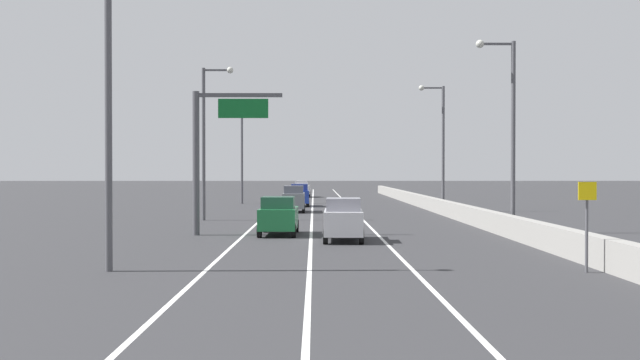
% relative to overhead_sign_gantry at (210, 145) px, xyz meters
% --- Properties ---
extents(ground_plane, '(320.00, 320.00, 0.00)m').
position_rel_overhead_sign_gantry_xyz_m(ground_plane, '(7.26, 33.66, -4.73)').
color(ground_plane, '#2D2D30').
extents(lane_stripe_left, '(0.16, 130.00, 0.00)m').
position_rel_overhead_sign_gantry_xyz_m(lane_stripe_left, '(1.76, 24.66, -4.73)').
color(lane_stripe_left, silver).
rests_on(lane_stripe_left, ground_plane).
extents(lane_stripe_center, '(0.16, 130.00, 0.00)m').
position_rel_overhead_sign_gantry_xyz_m(lane_stripe_center, '(5.26, 24.66, -4.73)').
color(lane_stripe_center, silver).
rests_on(lane_stripe_center, ground_plane).
extents(lane_stripe_right, '(0.16, 130.00, 0.00)m').
position_rel_overhead_sign_gantry_xyz_m(lane_stripe_right, '(8.76, 24.66, -4.73)').
color(lane_stripe_right, silver).
rests_on(lane_stripe_right, ground_plane).
extents(jersey_barrier_right, '(0.60, 120.00, 1.10)m').
position_rel_overhead_sign_gantry_xyz_m(jersey_barrier_right, '(15.33, 9.66, -4.18)').
color(jersey_barrier_right, gray).
rests_on(jersey_barrier_right, ground_plane).
extents(overhead_sign_gantry, '(4.68, 0.36, 7.50)m').
position_rel_overhead_sign_gantry_xyz_m(overhead_sign_gantry, '(0.00, 0.00, 0.00)').
color(overhead_sign_gantry, '#47474C').
rests_on(overhead_sign_gantry, ground_plane).
extents(speed_advisory_sign, '(0.60, 0.11, 3.00)m').
position_rel_overhead_sign_gantry_xyz_m(speed_advisory_sign, '(14.43, -13.67, -2.96)').
color(speed_advisory_sign, '#4C4C51').
rests_on(speed_advisory_sign, ground_plane).
extents(lamp_post_right_second, '(2.14, 0.44, 10.37)m').
position_rel_overhead_sign_gantry_xyz_m(lamp_post_right_second, '(15.85, 0.98, 1.21)').
color(lamp_post_right_second, '#4C4C51').
rests_on(lamp_post_right_second, ground_plane).
extents(lamp_post_right_third, '(2.14, 0.44, 10.37)m').
position_rel_overhead_sign_gantry_xyz_m(lamp_post_right_third, '(15.77, 21.20, 1.21)').
color(lamp_post_right_third, '#4C4C51').
rests_on(lamp_post_right_third, ground_plane).
extents(lamp_post_left_near, '(2.14, 0.44, 10.37)m').
position_rel_overhead_sign_gantry_xyz_m(lamp_post_left_near, '(-1.20, -13.24, 1.21)').
color(lamp_post_left_near, '#4C4C51').
rests_on(lamp_post_left_near, ground_plane).
extents(lamp_post_left_mid, '(2.14, 0.44, 10.37)m').
position_rel_overhead_sign_gantry_xyz_m(lamp_post_left_mid, '(-1.81, 11.02, 1.21)').
color(lamp_post_left_mid, '#4C4C51').
rests_on(lamp_post_left_mid, ground_plane).
extents(lamp_post_left_far, '(2.14, 0.44, 10.37)m').
position_rel_overhead_sign_gantry_xyz_m(lamp_post_left_far, '(-1.70, 35.29, 1.21)').
color(lamp_post_left_far, '#4C4C51').
rests_on(lamp_post_left_far, ground_plane).
extents(car_green_0, '(2.02, 4.07, 2.02)m').
position_rel_overhead_sign_gantry_xyz_m(car_green_0, '(3.56, 0.05, -3.72)').
color(car_green_0, '#196033').
rests_on(car_green_0, ground_plane).
extents(car_white_1, '(2.08, 4.67, 2.11)m').
position_rel_overhead_sign_gantry_xyz_m(car_white_1, '(3.89, 52.65, -3.68)').
color(car_white_1, white).
rests_on(car_white_1, ground_plane).
extents(car_gray_2, '(1.82, 4.17, 2.14)m').
position_rel_overhead_sign_gantry_xyz_m(car_gray_2, '(3.77, 20.41, -3.66)').
color(car_gray_2, slate).
rests_on(car_gray_2, ground_plane).
extents(car_blue_3, '(1.92, 4.12, 2.11)m').
position_rel_overhead_sign_gantry_xyz_m(car_blue_3, '(4.02, 29.67, -3.68)').
color(car_blue_3, '#1E389E').
rests_on(car_blue_3, ground_plane).
extents(car_silver_4, '(1.99, 4.16, 2.07)m').
position_rel_overhead_sign_gantry_xyz_m(car_silver_4, '(6.81, -3.09, -3.70)').
color(car_silver_4, '#B7B7BC').
rests_on(car_silver_4, ground_plane).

